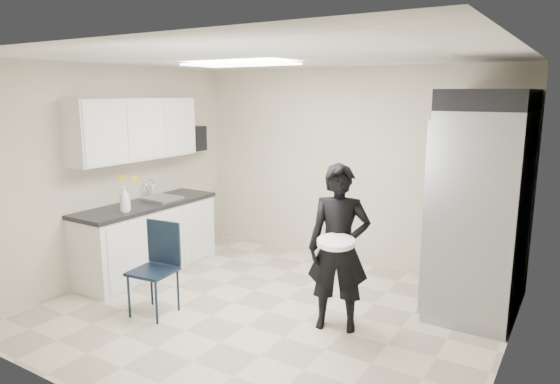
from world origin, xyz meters
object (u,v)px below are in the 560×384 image
Objects in this scene: commercial_fridge at (482,212)px; man_tuxedo at (339,248)px; lower_counter at (148,240)px; folding_chair at (153,271)px.

man_tuxedo is (-1.06, -1.21, -0.24)m from commercial_fridge.
lower_counter is at bearing 158.13° from man_tuxedo.
lower_counter is 1.31m from folding_chair.
folding_chair is at bearing -41.47° from lower_counter.
folding_chair is 1.92m from man_tuxedo.
lower_counter is at bearing 132.12° from folding_chair.
folding_chair is (0.98, -0.86, 0.04)m from lower_counter.
man_tuxedo is (1.74, 0.73, 0.34)m from folding_chair.
man_tuxedo reaches higher than lower_counter.
lower_counter is 3.98m from commercial_fridge.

